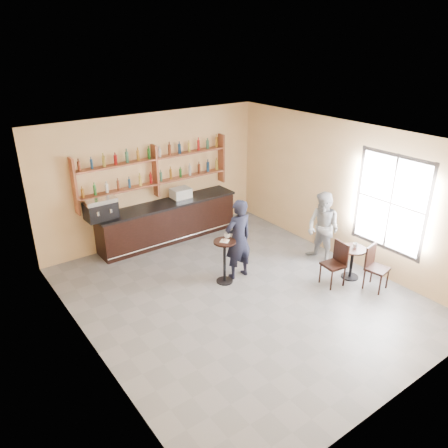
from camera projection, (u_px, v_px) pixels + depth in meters
floor at (239, 295)px, 8.92m from camera, size 7.00×7.00×0.00m
ceiling at (242, 140)px, 7.64m from camera, size 7.00×7.00×0.00m
wall_back at (153, 178)px, 10.86m from camera, size 7.00×0.00×7.00m
wall_front at (406, 310)px, 5.70m from camera, size 7.00×0.00×7.00m
wall_left at (86, 270)px, 6.65m from camera, size 0.00×7.00×7.00m
wall_right at (344, 192)px, 9.91m from camera, size 0.00×7.00×7.00m
window_pane at (391, 203)px, 8.98m from camera, size 0.00×2.00×2.00m
window_frame at (391, 203)px, 8.97m from camera, size 0.04×1.70×2.10m
shelf_unit at (155, 171)px, 10.68m from camera, size 4.00×0.26×1.40m
liquor_bottles at (155, 164)px, 10.61m from camera, size 3.68×0.10×1.00m
bar_counter at (168, 221)px, 11.13m from camera, size 3.73×0.73×1.01m
espresso_machine at (101, 208)px, 9.90m from camera, size 0.72×0.47×0.50m
pastry_case at (181, 194)px, 11.09m from camera, size 0.55×0.47×0.30m
pedestal_table at (225, 262)px, 9.21m from camera, size 0.60×0.60×0.97m
napkin at (225, 241)px, 9.01m from camera, size 0.24×0.24×0.00m
donut at (225, 240)px, 9.00m from camera, size 0.12×0.12×0.04m
cup_pedestal at (227, 235)px, 9.14m from camera, size 0.15×0.15×0.10m
man_main at (238, 239)px, 9.26m from camera, size 0.66×0.44×1.79m
cafe_table at (351, 263)px, 9.43m from camera, size 0.68×0.68×0.71m
cup_cafe at (355, 246)px, 9.29m from camera, size 0.12×0.12×0.10m
chair_west at (333, 264)px, 9.12m from camera, size 0.46×0.46×0.95m
chair_south at (377, 268)px, 8.96m from camera, size 0.48×0.48×0.95m
patron_second at (323, 228)px, 9.92m from camera, size 0.65×0.83×1.68m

